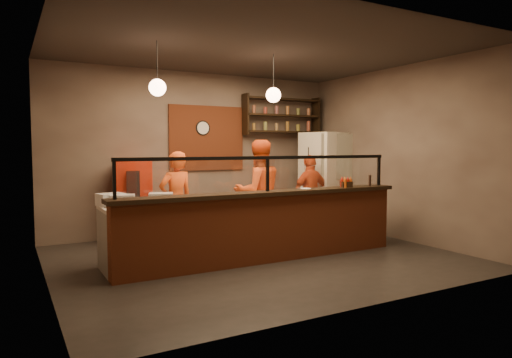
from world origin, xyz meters
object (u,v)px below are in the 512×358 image
cook_right (310,194)px  red_cooler (135,201)px  wall_clock (203,128)px  pizza_dough (246,199)px  fridge (325,180)px  cook_mid (258,192)px  pepper_mill (370,181)px  cook_left (176,201)px  condiment_caddy (346,184)px

cook_right → red_cooler: bearing=-21.7°
wall_clock → pizza_dough: size_ratio=0.57×
wall_clock → fridge: (2.50, -0.76, -1.09)m
wall_clock → fridge: 2.83m
cook_mid → pepper_mill: 1.92m
cook_left → red_cooler: (-0.40, 1.11, -0.09)m
wall_clock → red_cooler: bearing=-168.0°
cook_left → condiment_caddy: 2.81m
wall_clock → fridge: wall_clock is taller
pepper_mill → wall_clock: bearing=124.0°
red_cooler → pepper_mill: (3.34, -2.49, 0.42)m
red_cooler → condiment_caddy: 3.78m
wall_clock → pizza_dough: bearing=-95.1°
red_cooler → condiment_caddy: bearing=-25.0°
wall_clock → cook_right: 2.54m
cook_left → wall_clock: bearing=-137.7°
cook_mid → cook_right: (1.45, 0.46, -0.14)m
wall_clock → cook_right: size_ratio=0.19×
pizza_dough → cook_left: bearing=135.6°
cook_mid → red_cooler: size_ratio=1.26×
wall_clock → condiment_caddy: 3.27m
wall_clock → pepper_mill: (1.89, -2.80, -0.95)m
cook_right → pizza_dough: cook_right is taller
pizza_dough → condiment_caddy: size_ratio=3.07×
cook_mid → pepper_mill: cook_mid is taller
condiment_caddy → cook_right: bearing=74.3°
fridge → condiment_caddy: (-1.13, -2.04, 0.09)m
fridge → condiment_caddy: size_ratio=11.80×
cook_right → condiment_caddy: cook_right is taller
condiment_caddy → pepper_mill: (0.51, -0.00, 0.04)m
pizza_dough → condiment_caddy: 1.68m
cook_right → cook_mid: bearing=10.4°
cook_left → fridge: bearing=179.7°
cook_left → pepper_mill: cook_left is taller
wall_clock → pepper_mill: wall_clock is taller
wall_clock → condiment_caddy: wall_clock is taller
cook_right → fridge: bearing=-155.5°
cook_left → pizza_dough: cook_left is taller
cook_right → cook_left: bearing=-2.1°
condiment_caddy → cook_left: bearing=150.5°
red_cooler → pizza_dough: bearing=-40.9°
fridge → condiment_caddy: fridge is taller
pizza_dough → pepper_mill: bearing=-14.5°
fridge → red_cooler: 3.99m
red_cooler → cook_mid: bearing=-19.3°
fridge → red_cooler: size_ratio=1.39×
cook_mid → pizza_dough: (-0.58, -0.63, -0.02)m
red_cooler → pizza_dough: red_cooler is taller
cook_mid → wall_clock: bearing=-69.9°
pizza_dough → pepper_mill: pepper_mill is taller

